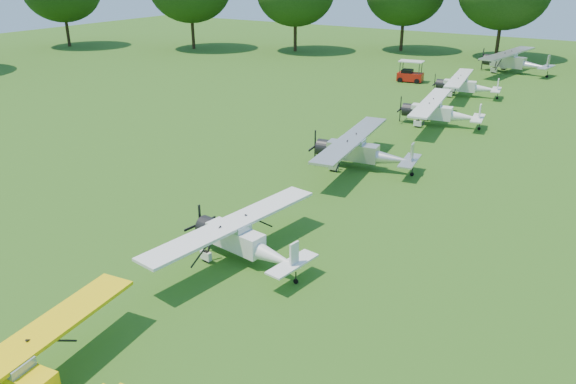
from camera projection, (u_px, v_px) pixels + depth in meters
name	position (u px, v px, depth m)	size (l,w,h in m)	color
ground	(250.00, 234.00, 25.57)	(160.00, 160.00, 0.00)	#264B12
tree_belt	(325.00, 62.00, 20.88)	(137.36, 130.27, 14.52)	black
aircraft_2	(23.00, 380.00, 15.17)	(5.75, 9.14, 1.79)	yellow
aircraft_3	(243.00, 238.00, 22.91)	(5.75, 9.12, 1.79)	white
aircraft_4	(361.00, 150.00, 33.18)	(6.42, 10.19, 2.00)	silver
aircraft_5	(438.00, 111.00, 41.88)	(6.27, 9.95, 1.95)	white
aircraft_6	(465.00, 84.00, 50.97)	(5.97, 9.48, 1.86)	white
aircraft_7	(513.00, 60.00, 61.26)	(7.67, 12.14, 2.38)	silver
golf_cart	(410.00, 75.00, 57.22)	(2.66, 1.84, 2.12)	#AE160C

